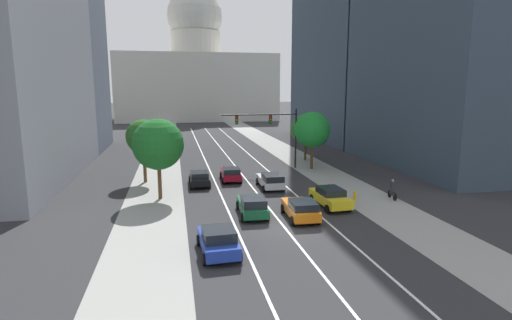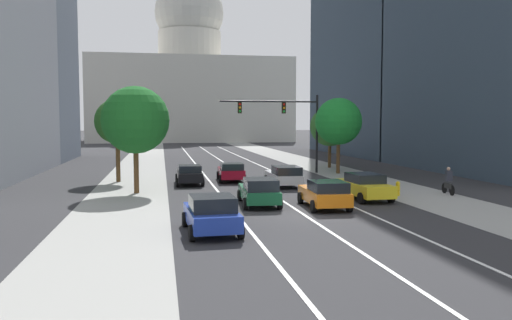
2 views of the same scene
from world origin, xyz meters
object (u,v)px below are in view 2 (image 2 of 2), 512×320
Objects in this scene: cyclist at (448,181)px; street_tree_near_left at (135,120)px; car_crimson at (231,172)px; capitol_building at (190,85)px; traffic_signal_mast at (287,117)px; car_silver at (284,176)px; car_black at (189,174)px; street_tree_far_right at (330,127)px; car_orange at (325,193)px; street_tree_mid_left at (117,122)px; fire_hydrant at (398,188)px; car_green at (259,191)px; car_yellow at (364,186)px; car_blue at (211,214)px.

cyclist is 19.91m from street_tree_near_left.
street_tree_near_left reaches higher than car_crimson.
street_tree_near_left is at bearing 130.44° from car_crimson.
capitol_building reaches higher than traffic_signal_mast.
traffic_signal_mast is 1.29× the size of street_tree_near_left.
car_black is at bearing 70.14° from car_silver.
traffic_signal_mast reaches higher than car_black.
cyclist is 0.29× the size of street_tree_far_right.
street_tree_near_left is (-3.55, -3.98, 3.88)m from car_black.
car_silver is 10.74m from cyclist.
car_orange is 0.71× the size of street_tree_mid_left.
street_tree_near_left reaches higher than fire_hydrant.
street_tree_mid_left is (-8.39, 12.72, 3.75)m from car_green.
car_green is (-3.22, 1.47, 0.00)m from car_orange.
car_black is at bearing -93.26° from capitol_building.
street_tree_mid_left reaches higher than car_yellow.
car_yellow is 1.01× the size of car_green.
car_crimson is 0.96× the size of car_black.
street_tree_mid_left is at bearing 36.24° from car_green.
street_tree_far_right reaches higher than car_blue.
capitol_building is at bearing 1.28° from car_crimson.
car_blue is at bearing -117.25° from street_tree_far_right.
car_orange is at bearing -89.05° from capitol_building.
traffic_signal_mast is at bearing -4.82° from car_orange.
street_tree_mid_left is (-14.01, -3.98, -0.38)m from traffic_signal_mast.
car_crimson is at bearing -12.98° from car_blue.
car_blue is at bearing 172.20° from car_crimson.
car_orange is (-0.00, -9.13, -0.00)m from car_silver.
cyclist reaches higher than car_green.
capitol_building is at bearing 94.55° from fire_hydrant.
street_tree_far_right is at bearing 23.82° from street_tree_mid_left.
traffic_signal_mast is at bearing -87.07° from capitol_building.
car_black is at bearing -2.77° from car_blue.
car_black is 4.68× the size of fire_hydrant.
capitol_building is 7.10× the size of street_tree_mid_left.
car_blue is at bearing -74.85° from street_tree_mid_left.
car_crimson is 13.28m from car_orange.
car_crimson is 4.95m from car_silver.
traffic_signal_mast is at bearing -15.76° from car_green.
car_black is 10.60m from car_green.
street_tree_near_left reaches higher than car_silver.
street_tree_mid_left is at bearing -96.95° from capitol_building.
fire_hydrant is (5.79, 3.50, -0.32)m from car_orange.
street_tree_near_left reaches higher than car_green.
traffic_signal_mast is (8.82, 23.13, 4.11)m from car_blue.
street_tree_near_left is (-13.20, 5.05, 3.84)m from car_yellow.
car_green reaches higher than fire_hydrant.
car_black is (-9.66, 9.03, -0.04)m from car_yellow.
car_green is at bearing -29.27° from car_blue.
car_green reaches higher than car_silver.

